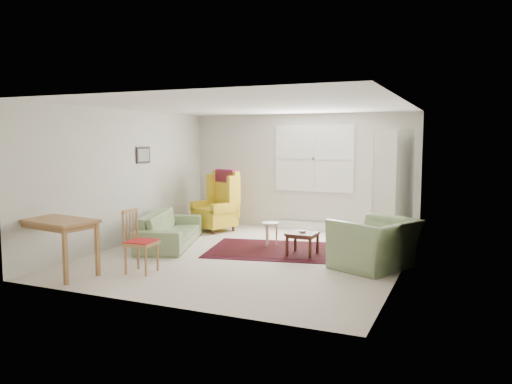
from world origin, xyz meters
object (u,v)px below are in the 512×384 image
at_px(coffee_table, 302,244).
at_px(desk, 55,247).
at_px(armchair, 375,239).
at_px(desk_chair, 141,241).
at_px(sofa, 170,223).
at_px(wingback_chair, 215,201).
at_px(stool, 270,234).
at_px(cabinet, 394,188).

distance_m(coffee_table, desk, 3.89).
relative_size(armchair, desk_chair, 1.25).
bearing_deg(sofa, armchair, -112.33).
xyz_separation_m(wingback_chair, stool, (1.63, -0.90, -0.44)).
height_order(armchair, desk_chair, desk_chair).
bearing_deg(desk_chair, wingback_chair, 5.52).
relative_size(wingback_chair, stool, 2.99).
height_order(sofa, stool, sofa).
bearing_deg(coffee_table, cabinet, 49.09).
bearing_deg(stool, coffee_table, -32.53).
xyz_separation_m(armchair, desk, (-4.20, -2.16, -0.05)).
bearing_deg(desk, armchair, 27.26).
relative_size(armchair, stool, 2.66).
bearing_deg(sofa, coffee_table, -105.04).
distance_m(sofa, desk_chair, 1.93).
distance_m(armchair, wingback_chair, 4.11).
height_order(armchair, coffee_table, armchair).
bearing_deg(stool, cabinet, 25.17).
xyz_separation_m(wingback_chair, desk, (-0.51, -3.96, -0.25)).
relative_size(desk, desk_chair, 1.38).
height_order(coffee_table, desk_chair, desk_chair).
bearing_deg(sofa, desk, 150.90).
xyz_separation_m(armchair, coffee_table, (-1.27, 0.39, -0.26)).
relative_size(coffee_table, stool, 1.10).
distance_m(cabinet, desk, 5.85).
relative_size(sofa, stool, 4.76).
distance_m(desk, desk_chair, 1.24).
height_order(stool, cabinet, cabinet).
xyz_separation_m(coffee_table, cabinet, (1.27, 1.47, 0.87)).
xyz_separation_m(wingback_chair, cabinet, (3.69, 0.07, 0.41)).
height_order(wingback_chair, desk, wingback_chair).
height_order(coffee_table, desk, desk).
xyz_separation_m(stool, cabinet, (2.06, 0.97, 0.84)).
distance_m(coffee_table, desk_chair, 2.71).
height_order(sofa, armchair, armchair).
height_order(coffee_table, cabinet, cabinet).
bearing_deg(coffee_table, wingback_chair, 149.90).
relative_size(sofa, cabinet, 0.98).
xyz_separation_m(coffee_table, desk_chair, (-1.83, -1.99, 0.27)).
xyz_separation_m(coffee_table, desk, (-2.93, -2.55, 0.21)).
distance_m(wingback_chair, desk_chair, 3.45).
bearing_deg(sofa, wingback_chair, -22.38).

